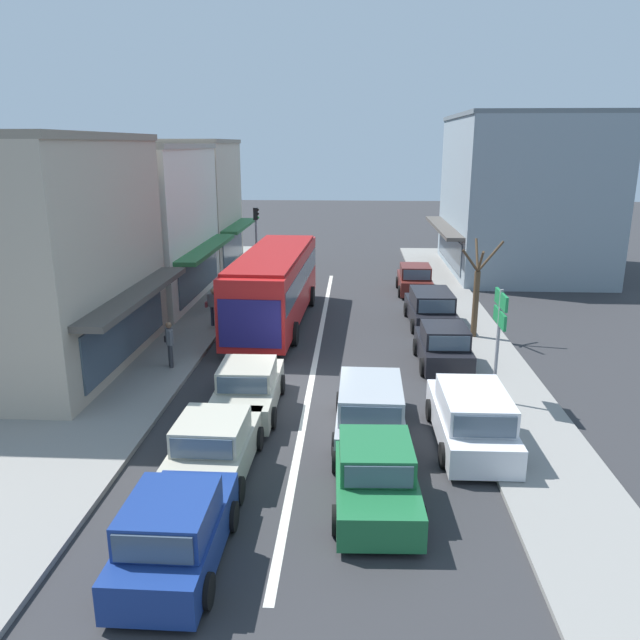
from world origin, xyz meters
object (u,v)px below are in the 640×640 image
Objects in this scene: city_bus at (274,282)px; pedestrian_browsing_midblock at (229,284)px; parked_wagon_kerb_front at (471,418)px; pedestrian_with_handbag_near at (214,305)px; parked_hatchback_kerb_second at (443,347)px; traffic_light_downstreet at (256,231)px; sedan_behind_bus_near at (248,389)px; sedan_adjacent_lane_trail at (213,448)px; parked_hatchback_kerb_rear at (415,280)px; hatchback_queue_far_back at (175,533)px; sedan_adjacent_lane_lead at (375,474)px; street_tree_right at (477,294)px; pedestrian_far_walker at (170,341)px; wagon_behind_bus_mid at (370,410)px; parked_wagon_kerb_third at (430,309)px; directional_road_sign at (500,319)px.

pedestrian_browsing_midblock is (-2.69, 3.26, -0.81)m from city_bus.
pedestrian_with_handbag_near is (-9.10, 10.20, 0.32)m from parked_wagon_kerb_front.
city_bus is 2.94× the size of parked_hatchback_kerb_second.
sedan_behind_bus_near is at bearing -82.08° from traffic_light_downstreet.
parked_hatchback_kerb_rear is (6.50, 19.32, 0.05)m from sedan_adjacent_lane_trail.
hatchback_queue_far_back is 4.50m from sedan_adjacent_lane_lead.
street_tree_right is at bearing 62.64° from parked_hatchback_kerb_second.
pedestrian_far_walker is (-9.58, -1.02, 0.36)m from parked_hatchback_kerb_second.
wagon_behind_bus_mid is 17.25m from parked_hatchback_kerb_rear.
parked_hatchback_kerb_rear is (6.66, 6.33, -1.17)m from city_bus.
parked_wagon_kerb_front is 10.77m from pedestrian_far_walker.
street_tree_right is at bearing 79.27° from parked_wagon_kerb_front.
pedestrian_with_handbag_near is (-9.18, -7.22, 0.36)m from parked_hatchback_kerb_rear.
sedan_adjacent_lane_lead is 1.15× the size of parked_hatchback_kerb_rear.
sedan_adjacent_lane_lead is 23.91m from traffic_light_downstreet.
parked_hatchback_kerb_second is at bearing -91.56° from parked_wagon_kerb_third.
parked_hatchback_kerb_rear is at bearing 89.75° from parked_wagon_kerb_front.
sedan_adjacent_lane_trail is 0.94× the size of wagon_behind_bus_mid.
wagon_behind_bus_mid is 1.22× the size of hatchback_queue_far_back.
parked_wagon_kerb_third is 9.99m from pedestrian_browsing_midblock.
parked_wagon_kerb_front is at bearing 47.96° from sedan_adjacent_lane_lead.
pedestrian_browsing_midblock is at bearing 103.76° from sedan_behind_bus_near.
sedan_adjacent_lane_trail is 0.99× the size of sedan_adjacent_lane_lead.
street_tree_right reaches higher than directional_road_sign.
pedestrian_browsing_midblock reaches higher than parked_hatchback_kerb_second.
pedestrian_far_walker is at bearing -159.12° from street_tree_right.
pedestrian_browsing_midblock is (-2.90, 19.69, 0.36)m from hatchback_queue_far_back.
hatchback_queue_far_back is 15.78m from pedestrian_with_handbag_near.
sedan_adjacent_lane_trail is at bearing -148.95° from directional_road_sign.
parked_hatchback_kerb_rear is at bearing 52.25° from pedestrian_far_walker.
pedestrian_far_walker is at bearing -92.81° from traffic_light_downstreet.
parked_wagon_kerb_front is 1.08× the size of traffic_light_downstreet.
sedan_adjacent_lane_lead is at bearing -109.66° from street_tree_right.
sedan_adjacent_lane_trail is at bearing -129.21° from parked_hatchback_kerb_second.
pedestrian_with_handbag_near is at bearing 175.54° from street_tree_right.
pedestrian_with_handbag_near is at bearing 109.07° from sedan_behind_bus_near.
wagon_behind_bus_mid reaches higher than parked_hatchback_kerb_rear.
directional_road_sign is at bearing 55.90° from sedan_adjacent_lane_lead.
street_tree_right is at bearing 63.80° from wagon_behind_bus_mid.
hatchback_queue_far_back is (0.21, -16.43, -1.17)m from city_bus.
sedan_adjacent_lane_lead is (3.62, -4.76, 0.00)m from sedan_behind_bus_near.
street_tree_right reaches higher than sedan_adjacent_lane_trail.
sedan_adjacent_lane_trail is 2.60× the size of pedestrian_far_walker.
parked_wagon_kerb_third is 2.80× the size of pedestrian_browsing_midblock.
sedan_behind_bus_near is 1.17× the size of directional_road_sign.
directional_road_sign is (3.81, 2.29, 1.96)m from wagon_behind_bus_mid.
street_tree_right is at bearing 70.34° from sedan_adjacent_lane_lead.
parked_wagon_kerb_third is 11.56m from pedestrian_far_walker.
traffic_light_downstreet is 20.06m from directional_road_sign.
street_tree_right is at bearing -4.46° from pedestrian_with_handbag_near.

